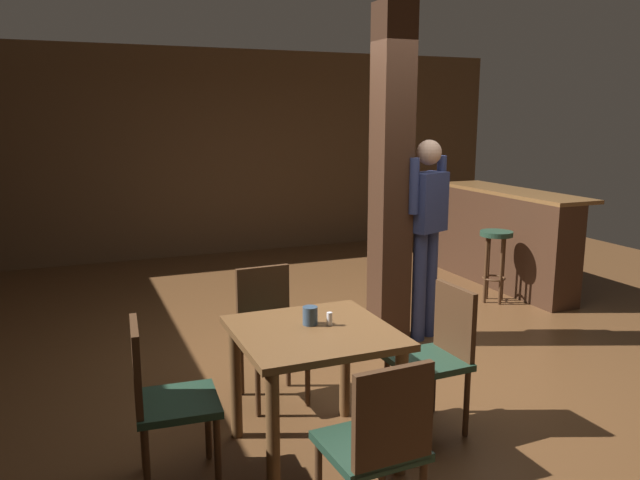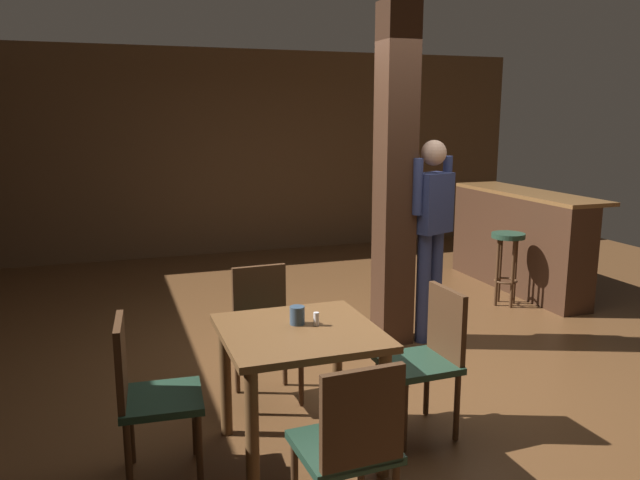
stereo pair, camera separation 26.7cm
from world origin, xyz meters
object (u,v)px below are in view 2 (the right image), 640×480
Objects in this scene: chair_south at (351,443)px; dining_table at (300,353)px; chair_east at (429,353)px; standing_person at (431,226)px; chair_west at (146,391)px; chair_north at (264,325)px; napkin_cup at (297,315)px; bar_counter at (518,240)px; bar_stool_near at (507,252)px; salt_shaker at (316,319)px.

dining_table is at bearing 88.49° from chair_south.
standing_person reaches higher than chair_east.
chair_west is 1.16m from chair_north.
bar_counter is (3.31, 2.46, -0.25)m from napkin_cup.
chair_east is (0.82, -0.00, -0.11)m from dining_table.
chair_west reaches higher than bar_stool_near.
standing_person is 0.84× the size of bar_counter.
chair_east is at bearing -0.18° from dining_table.
salt_shaker is at bearing 12.57° from dining_table.
napkin_cup is at bearing 4.62° from chair_west.
bar_counter is (4.16, 2.53, 0.05)m from chair_west.
chair_north is (0.84, 0.80, 0.00)m from chair_west.
dining_table is 0.84m from chair_west.
chair_north reaches higher than bar_stool_near.
napkin_cup reaches higher than salt_shaker.
chair_east is 1.19× the size of bar_stool_near.
standing_person is at bearing 61.18° from chair_east.
dining_table is at bearing -138.42° from standing_person.
dining_table is 3.51m from bar_stool_near.
napkin_cup is at bearing -88.95° from chair_north.
bar_counter is at bearing 38.12° from salt_shaker.
napkin_cup is (0.01, 0.08, 0.19)m from dining_table.
salt_shaker is 0.04× the size of bar_counter.
chair_west is at bearing -175.38° from napkin_cup.
chair_north is 0.79m from napkin_cup.
chair_west is 8.49× the size of napkin_cup.
chair_south is at bearing -135.38° from chair_east.
napkin_cup is at bearing 87.88° from chair_south.
chair_south is 4.07m from bar_stool_near.
bar_counter is at bearing 31.36° from chair_west.
chair_west is 0.99m from salt_shaker.
chair_west is 11.57× the size of salt_shaker.
chair_north is 0.43× the size of bar_counter.
chair_north is 0.85m from salt_shaker.
bar_stool_near is at bearing 45.57° from chair_east.
bar_stool_near is (2.84, 2.06, -0.06)m from dining_table.
bar_counter is at bearing 45.29° from chair_south.
chair_south is at bearing -98.55° from salt_shaker.
salt_shaker is 0.04× the size of standing_person.
salt_shaker is at bearing 81.45° from chair_south.
standing_person is (1.62, 2.25, 0.50)m from chair_south.
dining_table is 0.21m from salt_shaker.
chair_west is 1.19× the size of bar_stool_near.
chair_south is 1.00× the size of chair_north.
chair_west is 0.90m from napkin_cup.
bar_stool_near is at bearing 23.72° from chair_north.
dining_table is at bearing -89.89° from chair_north.
chair_south is at bearing -45.94° from chair_west.
napkin_cup reaches higher than bar_stool_near.
chair_east is (1.65, -0.01, 0.00)m from chair_west.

